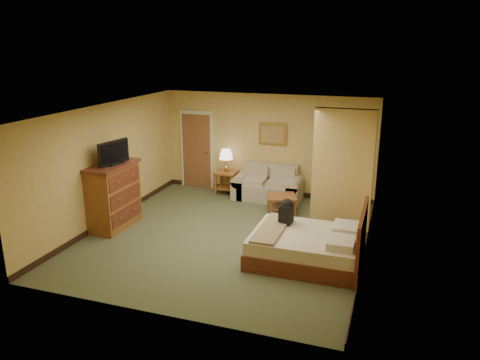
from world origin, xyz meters
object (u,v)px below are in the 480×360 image
at_px(coffee_table, 282,200).
at_px(bed, 310,246).
at_px(loveseat, 268,188).
at_px(dresser, 113,195).

distance_m(coffee_table, bed, 2.56).
height_order(loveseat, coffee_table, loveseat).
distance_m(loveseat, bed, 3.56).
bearing_deg(coffee_table, loveseat, 123.84).
distance_m(loveseat, dresser, 3.89).
relative_size(loveseat, bed, 0.86).
height_order(loveseat, bed, bed).
relative_size(coffee_table, bed, 0.42).
xyz_separation_m(loveseat, dresser, (-2.63, -2.84, 0.43)).
bearing_deg(loveseat, bed, -62.17).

